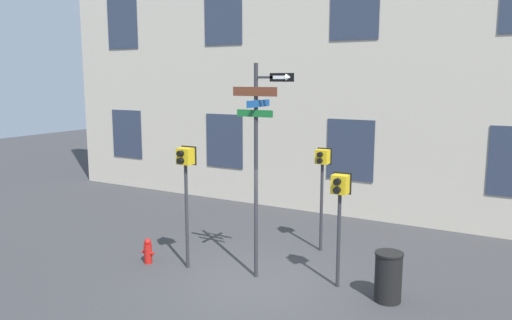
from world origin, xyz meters
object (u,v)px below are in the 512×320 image
Objects in this scene: fire_hydrant at (148,251)px; street_sign_pole at (258,151)px; trash_bin at (388,277)px; pedestrian_signal_across at (322,171)px; pedestrian_signal_right at (340,198)px; pedestrian_signal_left at (186,173)px.

street_sign_pole is at bearing 11.57° from fire_hydrant.
trash_bin reaches higher than fire_hydrant.
street_sign_pole is at bearing -103.09° from pedestrian_signal_across.
pedestrian_signal_right is 4.01× the size of fire_hydrant.
pedestrian_signal_right is at bearing -58.78° from pedestrian_signal_across.
pedestrian_signal_left is 4.68× the size of fire_hydrant.
street_sign_pole is 1.89m from pedestrian_signal_left.
fire_hydrant is at bearing -166.55° from pedestrian_signal_left.
trash_bin is (1.14, -0.17, -1.47)m from pedestrian_signal_right.
trash_bin is at bearing 6.74° from pedestrian_signal_left.
fire_hydrant is (-4.53, -0.96, -1.69)m from pedestrian_signal_right.
trash_bin is (2.34, -2.15, -1.61)m from pedestrian_signal_across.
trash_bin is at bearing -8.43° from pedestrian_signal_right.
pedestrian_signal_right is 1.87m from trash_bin.
pedestrian_signal_left is at bearing -169.54° from street_sign_pole.
pedestrian_signal_left is 1.08× the size of pedestrian_signal_across.
fire_hydrant is 5.73m from trash_bin.
pedestrian_signal_right is at bearing 11.56° from pedestrian_signal_left.
pedestrian_signal_across is at bearing 49.46° from pedestrian_signal_left.
street_sign_pole is 2.02m from pedestrian_signal_right.
street_sign_pole is 1.64× the size of pedestrian_signal_left.
pedestrian_signal_right reaches higher than fire_hydrant.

